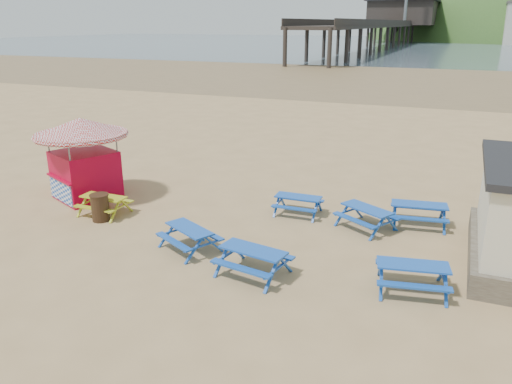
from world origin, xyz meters
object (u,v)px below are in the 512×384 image
at_px(picnic_table_blue_b, 366,218).
at_px(ice_cream_kiosk, 83,148).
at_px(litter_bin, 100,207).
at_px(picnic_table_blue_a, 298,205).
at_px(picnic_table_yellow, 104,205).

relative_size(picnic_table_blue_b, ice_cream_kiosk, 0.48).
relative_size(ice_cream_kiosk, litter_bin, 4.88).
height_order(picnic_table_blue_a, picnic_table_blue_b, picnic_table_blue_b).
relative_size(picnic_table_blue_a, ice_cream_kiosk, 0.36).
distance_m(picnic_table_blue_b, ice_cream_kiosk, 11.39).
xyz_separation_m(picnic_table_blue_b, ice_cream_kiosk, (-11.21, -1.11, 1.70)).
bearing_deg(litter_bin, picnic_table_blue_a, 27.46).
height_order(picnic_table_blue_a, picnic_table_yellow, picnic_table_yellow).
bearing_deg(picnic_table_blue_b, ice_cream_kiosk, -144.22).
bearing_deg(ice_cream_kiosk, litter_bin, -16.50).
bearing_deg(picnic_table_yellow, ice_cream_kiosk, 145.53).
height_order(picnic_table_yellow, litter_bin, litter_bin).
relative_size(picnic_table_blue_b, picnic_table_yellow, 1.36).
xyz_separation_m(picnic_table_yellow, litter_bin, (0.27, -0.54, 0.15)).
height_order(picnic_table_blue_b, picnic_table_yellow, picnic_table_blue_b).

